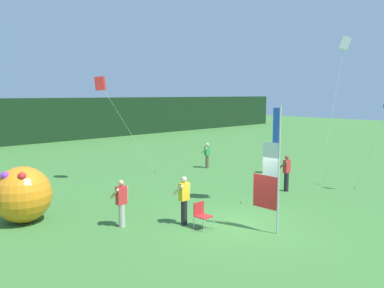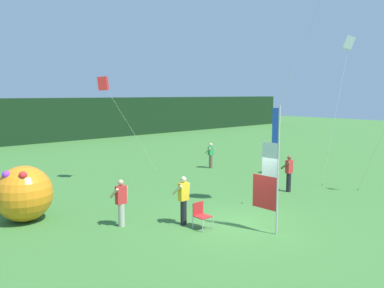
# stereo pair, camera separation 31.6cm
# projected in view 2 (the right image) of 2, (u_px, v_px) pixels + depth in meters

# --- Properties ---
(ground_plane) EXTENTS (120.00, 120.00, 0.00)m
(ground_plane) POSITION_uv_depth(u_px,v_px,m) (243.00, 227.00, 13.64)
(ground_plane) COLOR #3D7533
(banner_flag) EXTENTS (0.06, 1.03, 4.22)m
(banner_flag) POSITION_uv_depth(u_px,v_px,m) (270.00, 172.00, 12.86)
(banner_flag) COLOR #B7B7BC
(banner_flag) RESTS_ON ground
(person_near_banner) EXTENTS (0.55, 0.48, 1.72)m
(person_near_banner) POSITION_uv_depth(u_px,v_px,m) (183.00, 199.00, 13.77)
(person_near_banner) COLOR black
(person_near_banner) RESTS_ON ground
(person_mid_field) EXTENTS (0.55, 0.48, 1.72)m
(person_mid_field) POSITION_uv_depth(u_px,v_px,m) (289.00, 172.00, 18.43)
(person_mid_field) COLOR black
(person_mid_field) RESTS_ON ground
(person_far_left) EXTENTS (0.55, 0.48, 1.56)m
(person_far_left) POSITION_uv_depth(u_px,v_px,m) (211.00, 155.00, 24.33)
(person_far_left) COLOR brown
(person_far_left) RESTS_ON ground
(person_far_right) EXTENTS (0.55, 0.48, 1.66)m
(person_far_right) POSITION_uv_depth(u_px,v_px,m) (121.00, 202.00, 13.59)
(person_far_right) COLOR #B7B2A3
(person_far_right) RESTS_ON ground
(inflatable_balloon) EXTENTS (2.02, 2.04, 2.02)m
(inflatable_balloon) POSITION_uv_depth(u_px,v_px,m) (24.00, 193.00, 14.15)
(inflatable_balloon) COLOR orange
(inflatable_balloon) RESTS_ON ground
(folding_chair) EXTENTS (0.51, 0.51, 0.89)m
(folding_chair) POSITION_uv_depth(u_px,v_px,m) (201.00, 214.00, 13.44)
(folding_chair) COLOR #BCBCC1
(folding_chair) RESTS_ON ground
(kite_red_box_1) EXTENTS (3.99, 0.67, 5.45)m
(kite_red_box_1) POSITION_uv_depth(u_px,v_px,m) (103.00, 84.00, 19.81)
(kite_red_box_1) COLOR brown
(kite_red_box_1) RESTS_ON ground
(kite_white_box_2) EXTENTS (1.96, 0.72, 7.49)m
(kite_white_box_2) POSITION_uv_depth(u_px,v_px,m) (349.00, 44.00, 19.83)
(kite_white_box_2) COLOR brown
(kite_white_box_2) RESTS_ON ground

